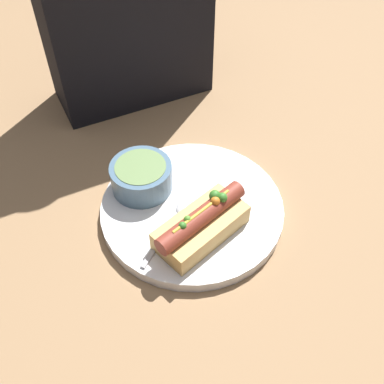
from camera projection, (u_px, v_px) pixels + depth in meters
ground_plane at (192, 213)px, 0.74m from camera, size 4.00×4.00×0.00m
dinner_plate at (192, 209)px, 0.73m from camera, size 0.29×0.29×0.02m
hot_dog at (202, 224)px, 0.66m from camera, size 0.16×0.11×0.07m
soup_bowl at (141, 176)px, 0.73m from camera, size 0.10×0.10×0.05m
spoon at (175, 215)px, 0.70m from camera, size 0.12×0.10×0.01m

